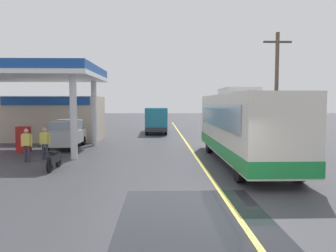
{
  "coord_description": "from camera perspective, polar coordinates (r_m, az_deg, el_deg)",
  "views": [
    {
      "loc": [
        -2.05,
        -8.56,
        2.95
      ],
      "look_at": [
        -1.5,
        10.0,
        1.6
      ],
      "focal_mm": 34.8,
      "sensor_mm": 36.0,
      "label": 1
    }
  ],
  "objects": [
    {
      "name": "minibus_opposing_lane",
      "position": [
        31.56,
        -2.05,
        1.47
      ],
      "size": [
        2.04,
        6.13,
        2.44
      ],
      "color": "teal",
      "rests_on": "ground"
    },
    {
      "name": "lane_divider_stripe",
      "position": [
        23.84,
        3.25,
        -2.95
      ],
      "size": [
        0.16,
        50.0,
        0.01
      ],
      "primitive_type": "cube",
      "color": "#D8CC4C",
      "rests_on": "ground"
    },
    {
      "name": "wet_puddle_patch",
      "position": [
        8.75,
        4.69,
        -15.55
      ],
      "size": [
        3.91,
        4.99,
        0.01
      ],
      "primitive_type": "cube",
      "color": "#26282D",
      "rests_on": "ground"
    },
    {
      "name": "gas_station_roadside",
      "position": [
        25.16,
        -20.49,
        3.16
      ],
      "size": [
        9.1,
        11.95,
        5.1
      ],
      "color": "#194799",
      "rests_on": "ground"
    },
    {
      "name": "utility_pole_roadside",
      "position": [
        22.05,
        18.46,
        6.32
      ],
      "size": [
        1.8,
        0.24,
        7.37
      ],
      "color": "brown",
      "rests_on": "ground"
    },
    {
      "name": "pedestrian_near_pump",
      "position": [
        17.5,
        -23.52,
        -2.81
      ],
      "size": [
        0.55,
        0.22,
        1.66
      ],
      "color": "#33333F",
      "rests_on": "ground"
    },
    {
      "name": "motorcycle_parked_forecourt",
      "position": [
        15.18,
        -19.32,
        -5.59
      ],
      "size": [
        0.55,
        1.8,
        0.92
      ],
      "color": "black",
      "rests_on": "ground"
    },
    {
      "name": "pedestrian_by_shop",
      "position": [
        17.91,
        -20.79,
        -2.58
      ],
      "size": [
        0.55,
        0.22,
        1.66
      ],
      "color": "#33333F",
      "rests_on": "ground"
    },
    {
      "name": "car_at_pump",
      "position": [
        21.98,
        -17.38,
        -1.09
      ],
      "size": [
        1.7,
        4.2,
        1.82
      ],
      "color": "#B2B2B7",
      "rests_on": "ground"
    },
    {
      "name": "coach_bus_main",
      "position": [
        16.26,
        12.94,
        -0.29
      ],
      "size": [
        2.6,
        11.04,
        3.69
      ],
      "color": "silver",
      "rests_on": "ground"
    },
    {
      "name": "ground",
      "position": [
        28.79,
        2.39,
        -1.72
      ],
      "size": [
        120.0,
        120.0,
        0.0
      ],
      "primitive_type": "plane",
      "color": "#38383D"
    }
  ]
}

